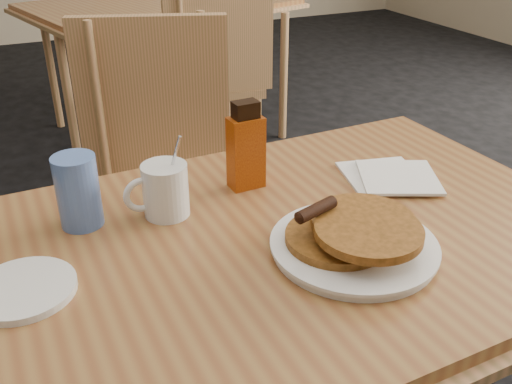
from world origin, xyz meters
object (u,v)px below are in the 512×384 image
chair_main_far (167,160)px  chair_neighbor_far (129,23)px  blue_tumbler (78,191)px  neighbor_table (160,9)px  chair_neighbor_near (212,64)px  main_table (289,252)px  syrup_bottle (246,148)px  pancake_plate (354,239)px  coffee_mug (164,189)px

chair_main_far → chair_neighbor_far: bearing=98.4°
blue_tumbler → neighbor_table: bearing=70.6°
chair_neighbor_near → chair_neighbor_far: bearing=98.8°
blue_tumbler → main_table: bearing=-28.5°
main_table → chair_main_far: 0.74m
main_table → chair_neighbor_far: chair_neighbor_far is taller
chair_main_far → blue_tumbler: 0.67m
chair_neighbor_far → syrup_bottle: bearing=-89.7°
neighbor_table → chair_main_far: (-0.45, -1.62, -0.12)m
pancake_plate → blue_tumbler: 0.49m
pancake_plate → syrup_bottle: 0.31m
pancake_plate → neighbor_table: bearing=81.5°
neighbor_table → blue_tumbler: bearing=-109.4°
main_table → blue_tumbler: (-0.33, 0.18, 0.11)m
neighbor_table → chair_main_far: chair_main_far is taller
chair_neighbor_far → pancake_plate: chair_neighbor_far is taller
neighbor_table → pancake_plate: 2.48m
syrup_bottle → blue_tumbler: size_ratio=1.35×
blue_tumbler → chair_main_far: bearing=60.6°
main_table → coffee_mug: bearing=140.7°
chair_main_far → pancake_plate: 0.85m
chair_main_far → chair_neighbor_far: (0.44, 2.34, -0.08)m
main_table → syrup_bottle: size_ratio=6.51×
chair_neighbor_near → coffee_mug: bearing=-105.6°
coffee_mug → blue_tumbler: coffee_mug is taller
pancake_plate → chair_neighbor_far: bearing=83.7°
main_table → pancake_plate: (0.07, -0.10, 0.07)m
syrup_bottle → blue_tumbler: 0.33m
pancake_plate → syrup_bottle: syrup_bottle is taller
blue_tumbler → pancake_plate: bearing=-35.0°
chair_neighbor_far → coffee_mug: 2.99m
chair_main_far → pancake_plate: bearing=-64.9°
chair_neighbor_far → neighbor_table: bearing=-79.9°
main_table → chair_neighbor_near: bearing=74.5°
main_table → chair_main_far: bearing=91.7°
chair_main_far → coffee_mug: size_ratio=6.21×
coffee_mug → neighbor_table: bearing=55.1°
main_table → chair_neighbor_far: size_ratio=1.39×
chair_neighbor_far → blue_tumbler: bearing=-95.9°
neighbor_table → main_table: bearing=-100.4°
main_table → chair_neighbor_near: 1.64m
pancake_plate → coffee_mug: bearing=135.2°
pancake_plate → main_table: bearing=124.4°
main_table → chair_main_far: size_ratio=1.20×
coffee_mug → blue_tumbler: 0.15m
neighbor_table → chair_neighbor_near: bearing=-89.7°
main_table → blue_tumbler: size_ratio=8.82×
chair_main_far → blue_tumbler: (-0.31, -0.55, 0.23)m
neighbor_table → chair_neighbor_near: size_ratio=1.53×
coffee_mug → syrup_bottle: syrup_bottle is taller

